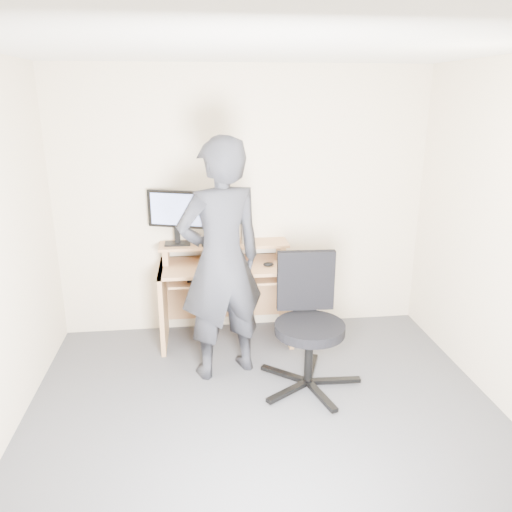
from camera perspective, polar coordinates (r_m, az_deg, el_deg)
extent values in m
plane|color=#4E4F53|center=(3.66, 1.48, -19.56)|extent=(3.50, 3.50, 0.00)
cube|color=beige|center=(4.75, -1.44, 6.02)|extent=(3.50, 0.02, 2.50)
cube|color=white|center=(2.92, 1.90, 23.28)|extent=(3.50, 3.50, 0.02)
cube|color=tan|center=(4.72, -10.53, -5.54)|extent=(0.04, 0.60, 0.75)
cube|color=tan|center=(4.77, 3.55, -4.96)|extent=(0.04, 0.60, 0.75)
cube|color=tan|center=(4.58, -3.53, -1.14)|extent=(1.20, 0.60, 0.03)
cube|color=tan|center=(4.54, -3.45, -2.60)|extent=(1.02, 0.38, 0.02)
cube|color=tan|center=(4.70, -10.25, 0.25)|extent=(0.05, 0.28, 0.15)
cube|color=tan|center=(4.75, 2.85, 0.72)|extent=(0.05, 0.28, 0.15)
cube|color=tan|center=(4.67, -3.68, 1.34)|extent=(1.20, 0.30, 0.02)
cube|color=tan|center=(4.95, -3.66, -3.46)|extent=(1.20, 0.03, 0.65)
cube|color=black|center=(4.67, -8.94, 1.42)|extent=(0.23, 0.15, 0.02)
cube|color=black|center=(4.67, -8.98, 2.46)|extent=(0.05, 0.04, 0.15)
cube|color=black|center=(4.59, -9.14, 5.32)|extent=(0.51, 0.21, 0.34)
cube|color=#93AAFF|center=(4.57, -9.15, 5.27)|extent=(0.45, 0.16, 0.29)
cube|color=black|center=(4.64, -4.16, 2.66)|extent=(0.08, 0.13, 0.20)
cylinder|color=silver|center=(4.63, -1.25, 2.59)|extent=(0.10, 0.10, 0.19)
cube|color=black|center=(4.67, -0.70, 1.60)|extent=(0.10, 0.14, 0.01)
cube|color=black|center=(4.57, -5.95, 1.28)|extent=(0.05, 0.04, 0.03)
torus|color=silver|center=(4.74, -6.69, 1.77)|extent=(0.20, 0.20, 0.06)
cube|color=black|center=(4.51, -4.90, -2.39)|extent=(0.47, 0.20, 0.03)
ellipsoid|color=black|center=(4.51, 1.42, -0.96)|extent=(0.11, 0.08, 0.04)
cube|color=black|center=(4.17, 8.98, -13.87)|extent=(0.42, 0.07, 0.03)
cube|color=black|center=(4.32, 6.36, -12.58)|extent=(0.20, 0.41, 0.03)
cube|color=black|center=(4.22, 3.21, -13.30)|extent=(0.36, 0.30, 0.03)
cube|color=black|center=(4.00, 3.69, -15.19)|extent=(0.38, 0.27, 0.03)
cube|color=black|center=(3.97, 7.46, -15.58)|extent=(0.16, 0.41, 0.03)
cylinder|color=black|center=(4.02, 6.04, -11.31)|extent=(0.07, 0.07, 0.44)
cylinder|color=black|center=(3.91, 6.16, -8.23)|extent=(0.55, 0.55, 0.08)
cube|color=black|center=(4.00, 5.70, -2.80)|extent=(0.46, 0.09, 0.49)
imported|color=black|center=(3.94, -4.01, -0.61)|extent=(0.83, 0.69, 1.96)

